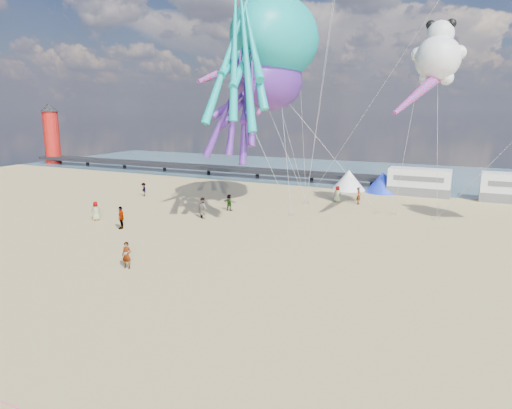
{
  "coord_description": "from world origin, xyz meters",
  "views": [
    {
      "loc": [
        11.16,
        -13.56,
        9.66
      ],
      "look_at": [
        1.86,
        6.0,
        5.06
      ],
      "focal_mm": 32.0,
      "sensor_mm": 36.0,
      "label": 1
    }
  ],
  "objects_px": {
    "beachgoer_4": "(229,202)",
    "windsock_mid": "(415,96)",
    "sandbag_b": "(378,213)",
    "kite_octopus_purple": "(270,80)",
    "motorhome_0": "(419,182)",
    "standing_person": "(127,255)",
    "kite_panda": "(438,59)",
    "beachgoer_2": "(144,190)",
    "windsock_left": "(227,70)",
    "beachgoer_1": "(203,208)",
    "beachgoer_5": "(359,196)",
    "windsock_right": "(265,101)",
    "sandbag_e": "(306,203)",
    "sandbag_d": "(393,214)",
    "kite_octopus_teal": "(276,38)",
    "beachgoer_6": "(337,194)",
    "sandbag_a": "(291,214)",
    "sandbag_c": "(437,218)",
    "tent_white": "(349,180)",
    "tent_blue": "(383,182)",
    "lighthouse": "(52,138)",
    "beachgoer_0": "(96,211)",
    "beachgoer_3": "(121,218)"
  },
  "relations": [
    {
      "from": "tent_white",
      "to": "kite_panda",
      "type": "xyz_separation_m",
      "value": [
        9.89,
        -12.01,
        12.4
      ]
    },
    {
      "from": "beachgoer_0",
      "to": "beachgoer_6",
      "type": "xyz_separation_m",
      "value": [
        16.89,
        16.86,
        0.01
      ]
    },
    {
      "from": "windsock_mid",
      "to": "windsock_right",
      "type": "distance_m",
      "value": 12.8
    },
    {
      "from": "standing_person",
      "to": "beachgoer_5",
      "type": "distance_m",
      "value": 26.42
    },
    {
      "from": "beachgoer_6",
      "to": "sandbag_a",
      "type": "relative_size",
      "value": 3.41
    },
    {
      "from": "beachgoer_1",
      "to": "windsock_right",
      "type": "distance_m",
      "value": 11.11
    },
    {
      "from": "kite_octopus_teal",
      "to": "windsock_mid",
      "type": "bearing_deg",
      "value": -23.53
    },
    {
      "from": "beachgoer_1",
      "to": "sandbag_d",
      "type": "xyz_separation_m",
      "value": [
        15.28,
        8.27,
        -0.81
      ]
    },
    {
      "from": "beachgoer_2",
      "to": "kite_panda",
      "type": "height_order",
      "value": "kite_panda"
    },
    {
      "from": "lighthouse",
      "to": "sandbag_c",
      "type": "relative_size",
      "value": 18.0
    },
    {
      "from": "beachgoer_1",
      "to": "beachgoer_6",
      "type": "height_order",
      "value": "beachgoer_1"
    },
    {
      "from": "beachgoer_0",
      "to": "beachgoer_4",
      "type": "height_order",
      "value": "beachgoer_0"
    },
    {
      "from": "beachgoer_0",
      "to": "beachgoer_4",
      "type": "bearing_deg",
      "value": 176.75
    },
    {
      "from": "motorhome_0",
      "to": "sandbag_b",
      "type": "height_order",
      "value": "motorhome_0"
    },
    {
      "from": "windsock_mid",
      "to": "kite_panda",
      "type": "bearing_deg",
      "value": 90.55
    },
    {
      "from": "beachgoer_4",
      "to": "kite_panda",
      "type": "xyz_separation_m",
      "value": [
        17.37,
        4.11,
        12.81
      ]
    },
    {
      "from": "tent_white",
      "to": "tent_blue",
      "type": "bearing_deg",
      "value": 0.0
    },
    {
      "from": "sandbag_e",
      "to": "windsock_right",
      "type": "distance_m",
      "value": 11.68
    },
    {
      "from": "beachgoer_1",
      "to": "sandbag_b",
      "type": "bearing_deg",
      "value": -103.54
    },
    {
      "from": "motorhome_0",
      "to": "windsock_left",
      "type": "height_order",
      "value": "windsock_left"
    },
    {
      "from": "standing_person",
      "to": "kite_octopus_teal",
      "type": "height_order",
      "value": "kite_octopus_teal"
    },
    {
      "from": "beachgoer_5",
      "to": "sandbag_e",
      "type": "height_order",
      "value": "beachgoer_5"
    },
    {
      "from": "beachgoer_1",
      "to": "sandbag_e",
      "type": "xyz_separation_m",
      "value": [
        6.34,
        9.76,
        -0.81
      ]
    },
    {
      "from": "lighthouse",
      "to": "sandbag_c",
      "type": "distance_m",
      "value": 66.79
    },
    {
      "from": "beachgoer_0",
      "to": "sandbag_e",
      "type": "relative_size",
      "value": 3.36
    },
    {
      "from": "beachgoer_2",
      "to": "beachgoer_1",
      "type": "bearing_deg",
      "value": 12.28
    },
    {
      "from": "standing_person",
      "to": "beachgoer_6",
      "type": "relative_size",
      "value": 0.98
    },
    {
      "from": "motorhome_0",
      "to": "windsock_mid",
      "type": "relative_size",
      "value": 1.04
    },
    {
      "from": "sandbag_d",
      "to": "windsock_right",
      "type": "relative_size",
      "value": 0.1
    },
    {
      "from": "beachgoer_6",
      "to": "windsock_mid",
      "type": "xyz_separation_m",
      "value": [
        7.91,
        -7.36,
        9.73
      ]
    },
    {
      "from": "tent_white",
      "to": "tent_blue",
      "type": "height_order",
      "value": "same"
    },
    {
      "from": "windsock_mid",
      "to": "kite_octopus_purple",
      "type": "bearing_deg",
      "value": -161.39
    },
    {
      "from": "sandbag_c",
      "to": "windsock_right",
      "type": "distance_m",
      "value": 18.45
    },
    {
      "from": "motorhome_0",
      "to": "standing_person",
      "type": "bearing_deg",
      "value": -112.15
    },
    {
      "from": "sandbag_e",
      "to": "kite_panda",
      "type": "relative_size",
      "value": 0.08
    },
    {
      "from": "sandbag_b",
      "to": "kite_octopus_purple",
      "type": "distance_m",
      "value": 15.78
    },
    {
      "from": "beachgoer_2",
      "to": "sandbag_e",
      "type": "bearing_deg",
      "value": 52.01
    },
    {
      "from": "sandbag_e",
      "to": "sandbag_c",
      "type": "bearing_deg",
      "value": -6.9
    },
    {
      "from": "kite_octopus_purple",
      "to": "beachgoer_4",
      "type": "bearing_deg",
      "value": -140.89
    },
    {
      "from": "tent_blue",
      "to": "beachgoer_5",
      "type": "distance_m",
      "value": 7.97
    },
    {
      "from": "lighthouse",
      "to": "beachgoer_5",
      "type": "xyz_separation_m",
      "value": [
        57.05,
        -11.9,
        -3.62
      ]
    },
    {
      "from": "beachgoer_2",
      "to": "kite_octopus_purple",
      "type": "xyz_separation_m",
      "value": [
        15.42,
        -0.37,
        11.36
      ]
    },
    {
      "from": "beachgoer_1",
      "to": "windsock_left",
      "type": "distance_m",
      "value": 12.11
    },
    {
      "from": "tent_white",
      "to": "beachgoer_6",
      "type": "relative_size",
      "value": 2.35
    },
    {
      "from": "beachgoer_3",
      "to": "windsock_mid",
      "type": "xyz_separation_m",
      "value": [
        20.86,
        10.75,
        9.65
      ]
    },
    {
      "from": "beachgoer_3",
      "to": "beachgoer_4",
      "type": "distance_m",
      "value": 10.77
    },
    {
      "from": "beachgoer_6",
      "to": "windsock_left",
      "type": "bearing_deg",
      "value": 62.08
    },
    {
      "from": "beachgoer_4",
      "to": "windsock_mid",
      "type": "height_order",
      "value": "windsock_mid"
    },
    {
      "from": "tent_blue",
      "to": "kite_octopus_purple",
      "type": "bearing_deg",
      "value": -119.61
    },
    {
      "from": "kite_panda",
      "to": "windsock_left",
      "type": "distance_m",
      "value": 17.44
    }
  ]
}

